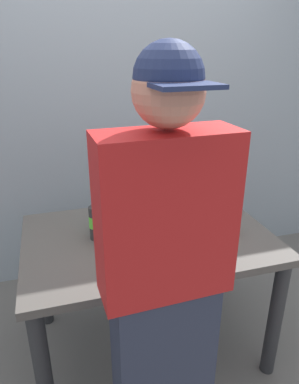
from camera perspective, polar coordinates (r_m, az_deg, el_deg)
The scene contains 10 objects.
ground_plane at distance 2.38m, azimuth -0.20°, elevation -23.30°, with size 8.00×8.00×0.00m, color slate.
desk at distance 1.96m, azimuth -0.22°, elevation -10.08°, with size 1.31×0.87×0.77m.
laptop at distance 2.05m, azimuth 4.93°, elevation -3.21°, with size 0.36×0.40×0.21m.
beer_bottle_brown at distance 1.84m, azimuth -3.18°, elevation -3.51°, with size 0.07×0.07×0.34m.
beer_bottle_green at distance 1.80m, azimuth -5.80°, elevation -5.25°, with size 0.07×0.07×0.27m.
beer_bottle_amber at distance 1.84m, azimuth -8.84°, elevation -4.46°, with size 0.06×0.06×0.30m.
beer_bottle_dark at distance 1.94m, azimuth -7.27°, elevation -2.96°, with size 0.08×0.08×0.30m.
person_figure at distance 1.31m, azimuth 2.44°, elevation -15.63°, with size 0.46×0.29×1.73m.
coffee_mug at distance 1.93m, azimuth 12.58°, elevation -5.42°, with size 0.11×0.08×0.10m.
back_wall at distance 2.62m, azimuth -6.31°, elevation 13.57°, with size 6.00×0.10×2.60m, color #99A3AD.
Camera 1 is at (-0.46, -1.58, 1.71)m, focal length 32.80 mm.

